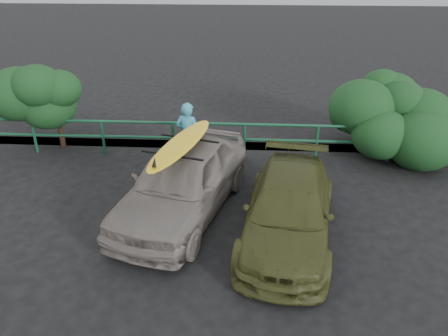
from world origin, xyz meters
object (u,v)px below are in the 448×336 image
(olive_vehicle, at_px, (289,210))
(man, at_px, (188,136))
(guardrail, at_px, (209,140))
(surfboard, at_px, (181,144))
(sedan, at_px, (183,180))

(olive_vehicle, distance_m, man, 3.85)
(guardrail, relative_size, man, 7.65)
(guardrail, distance_m, surfboard, 3.10)
(guardrail, relative_size, sedan, 3.03)
(sedan, bearing_deg, olive_vehicle, -3.96)
(guardrail, distance_m, olive_vehicle, 4.17)
(man, height_order, surfboard, man)
(surfboard, bearing_deg, man, 110.16)
(sedan, bearing_deg, guardrail, 99.81)
(surfboard, bearing_deg, olive_vehicle, -3.96)
(guardrail, distance_m, man, 0.93)
(olive_vehicle, xyz_separation_m, surfboard, (-2.26, 0.82, 1.04))
(olive_vehicle, relative_size, surfboard, 1.48)
(olive_vehicle, bearing_deg, sedan, 169.05)
(guardrail, xyz_separation_m, sedan, (-0.31, -2.86, 0.27))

